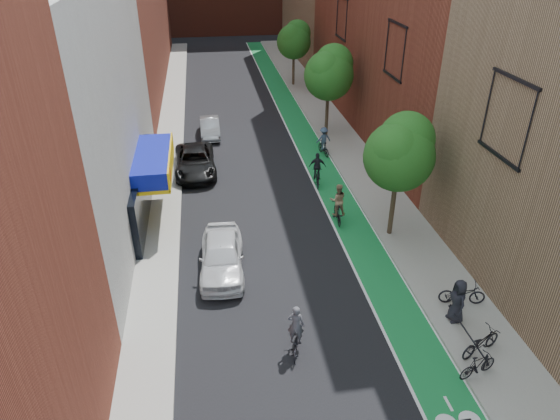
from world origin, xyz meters
name	(u,v)px	position (x,y,z in m)	size (l,w,h in m)	color
ground	(329,412)	(0.00, 0.00, 0.00)	(160.00, 160.00, 0.00)	black
bike_lane	(300,128)	(4.00, 26.00, 0.01)	(2.00, 68.00, 0.01)	#15793C
sidewalk_left	(170,135)	(-6.00, 26.00, 0.07)	(2.00, 68.00, 0.15)	gray
sidewalk_right	(331,126)	(6.50, 26.00, 0.07)	(3.00, 68.00, 0.15)	gray
building_left_white	(42,113)	(-11.00, 14.00, 6.00)	(8.00, 20.00, 12.00)	silver
tree_near	(400,151)	(5.65, 10.02, 4.66)	(3.40, 3.36, 6.42)	#332619
tree_mid	(329,71)	(5.65, 24.02, 4.89)	(3.55, 3.53, 6.74)	#332619
tree_far	(294,39)	(5.65, 38.02, 4.50)	(3.30, 3.25, 6.21)	#332619
parked_car_white	(222,255)	(-3.00, 8.28, 0.83)	(1.95, 4.84, 1.65)	silver
parked_car_black	(195,161)	(-4.13, 19.16, 0.75)	(2.50, 5.43, 1.51)	black
parked_car_silver	(210,127)	(-3.00, 25.50, 0.67)	(1.41, 4.05, 1.33)	#909498
cyclist_lead	(296,336)	(-0.57, 2.88, 0.68)	(0.96, 1.72, 2.02)	black
cyclist_lane_near	(338,206)	(3.32, 11.82, 0.90)	(0.92, 1.84, 2.14)	black
cyclist_lane_mid	(317,173)	(3.20, 16.23, 0.79)	(1.05, 1.71, 2.05)	black
cyclist_lane_far	(324,143)	(4.64, 20.75, 0.86)	(1.12, 1.72, 1.94)	black
parked_bike_near	(462,293)	(6.65, 4.29, 0.65)	(0.66, 1.89, 1.00)	black
parked_bike_mid	(478,365)	(5.40, 0.59, 0.62)	(0.44, 1.56, 0.94)	black
parked_bike_far	(481,342)	(6.03, 1.58, 0.64)	(0.65, 1.87, 0.98)	black
pedestrian	(458,301)	(5.93, 3.39, 1.09)	(0.92, 0.60, 1.89)	black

